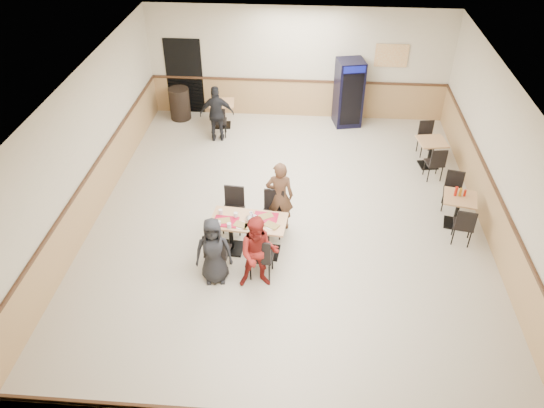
# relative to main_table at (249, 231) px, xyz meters

# --- Properties ---
(ground) EXTENTS (10.00, 10.00, 0.00)m
(ground) POSITION_rel_main_table_xyz_m (0.68, 0.87, -0.50)
(ground) COLOR beige
(ground) RESTS_ON ground
(room_shell) EXTENTS (10.00, 10.00, 10.00)m
(room_shell) POSITION_rel_main_table_xyz_m (2.46, 3.42, 0.08)
(room_shell) COLOR silver
(room_shell) RESTS_ON ground
(main_table) EXTENTS (1.46, 0.82, 0.75)m
(main_table) POSITION_rel_main_table_xyz_m (0.00, 0.00, 0.00)
(main_table) COLOR black
(main_table) RESTS_ON ground
(main_chairs) EXTENTS (1.38, 1.74, 0.95)m
(main_chairs) POSITION_rel_main_table_xyz_m (-0.05, 0.00, -0.02)
(main_chairs) COLOR black
(main_chairs) RESTS_ON ground
(diner_woman_left) EXTENTS (0.71, 0.52, 1.33)m
(diner_woman_left) POSITION_rel_main_table_xyz_m (-0.52, -0.81, 0.16)
(diner_woman_left) COLOR black
(diner_woman_left) RESTS_ON ground
(diner_woman_right) EXTENTS (0.77, 0.63, 1.46)m
(diner_woman_right) POSITION_rel_main_table_xyz_m (0.27, -0.88, 0.23)
(diner_woman_right) COLOR maroon
(diner_woman_right) RESTS_ON ground
(diner_man_opposite) EXTENTS (0.56, 0.37, 1.51)m
(diner_man_opposite) POSITION_rel_main_table_xyz_m (0.52, 0.81, 0.26)
(diner_man_opposite) COLOR #533623
(diner_man_opposite) RESTS_ON ground
(lone_diner) EXTENTS (0.90, 0.47, 1.47)m
(lone_diner) POSITION_rel_main_table_xyz_m (-1.29, 4.30, 0.24)
(lone_diner) COLOR black
(lone_diner) RESTS_ON ground
(tabletop_clutter) EXTENTS (1.24, 0.60, 0.12)m
(tabletop_clutter) POSITION_rel_main_table_xyz_m (-0.05, -0.04, 0.28)
(tabletop_clutter) COLOR #AA0B27
(tabletop_clutter) RESTS_ON main_table
(side_table_near) EXTENTS (0.76, 0.76, 0.68)m
(side_table_near) POSITION_rel_main_table_xyz_m (4.10, 1.15, -0.05)
(side_table_near) COLOR black
(side_table_near) RESTS_ON ground
(side_table_near_chair_south) EXTENTS (0.48, 0.48, 0.86)m
(side_table_near_chair_south) POSITION_rel_main_table_xyz_m (4.10, 0.61, -0.07)
(side_table_near_chair_south) COLOR black
(side_table_near_chair_south) RESTS_ON ground
(side_table_near_chair_north) EXTENTS (0.48, 0.48, 0.86)m
(side_table_near_chair_north) POSITION_rel_main_table_xyz_m (4.10, 1.70, -0.07)
(side_table_near_chair_north) COLOR black
(side_table_near_chair_north) RESTS_ON ground
(side_table_far) EXTENTS (0.73, 0.73, 0.68)m
(side_table_far) POSITION_rel_main_table_xyz_m (3.93, 3.42, -0.05)
(side_table_far) COLOR black
(side_table_far) RESTS_ON ground
(side_table_far_chair_south) EXTENTS (0.46, 0.46, 0.86)m
(side_table_far_chair_south) POSITION_rel_main_table_xyz_m (3.93, 2.88, -0.07)
(side_table_far_chair_south) COLOR black
(side_table_far_chair_south) RESTS_ON ground
(side_table_far_chair_north) EXTENTS (0.46, 0.46, 0.86)m
(side_table_far_chair_north) POSITION_rel_main_table_xyz_m (3.93, 3.96, -0.07)
(side_table_far_chair_north) COLOR black
(side_table_far_chair_north) RESTS_ON ground
(condiment_caddy) EXTENTS (0.23, 0.06, 0.20)m
(condiment_caddy) POSITION_rel_main_table_xyz_m (4.07, 1.20, 0.27)
(condiment_caddy) COLOR #AF190C
(condiment_caddy) RESTS_ON side_table_near
(back_table) EXTENTS (0.70, 0.70, 0.68)m
(back_table) POSITION_rel_main_table_xyz_m (-1.29, 5.07, -0.04)
(back_table) COLOR black
(back_table) RESTS_ON ground
(back_table_chair_lone) EXTENTS (0.44, 0.44, 0.87)m
(back_table_chair_lone) POSITION_rel_main_table_xyz_m (-1.29, 4.53, -0.07)
(back_table_chair_lone) COLOR black
(back_table_chair_lone) RESTS_ON ground
(pepsi_cooler) EXTENTS (0.80, 0.80, 1.78)m
(pepsi_cooler) POSITION_rel_main_table_xyz_m (2.04, 5.47, 0.39)
(pepsi_cooler) COLOR black
(pepsi_cooler) RESTS_ON ground
(trash_bin) EXTENTS (0.56, 0.56, 0.88)m
(trash_bin) POSITION_rel_main_table_xyz_m (-2.52, 5.42, -0.06)
(trash_bin) COLOR black
(trash_bin) RESTS_ON ground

